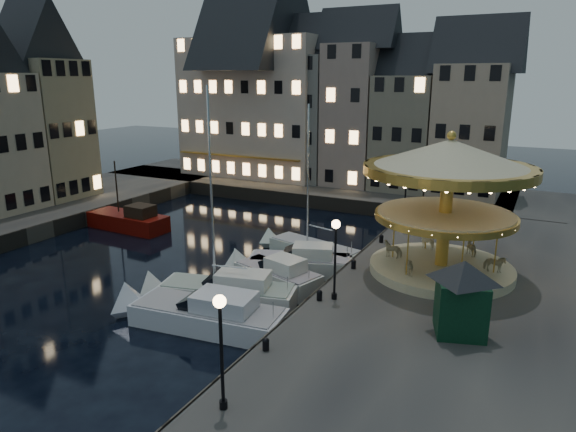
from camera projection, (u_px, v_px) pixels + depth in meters
The scene contains 29 objects.
ground at pixel (207, 302), 28.69m from camera, with size 160.00×160.00×0.00m, color black.
quay_east at pixel (486, 299), 27.55m from camera, with size 16.00×56.00×1.30m, color #474442.
quay_north at pixel (298, 186), 56.10m from camera, with size 44.00×12.00×1.30m, color #474442.
quaywall_e at pixel (346, 274), 31.05m from camera, with size 0.15×44.00×1.30m, color #47423A.
quaywall_n at pixel (289, 199), 50.07m from camera, with size 48.00×0.15×1.30m, color #47423A.
quaywall_w at pixel (24, 237), 38.13m from camera, with size 0.15×44.00×1.30m, color #47423A.
streetlamp_a at pixel (221, 336), 16.75m from camera, with size 0.44×0.44×4.17m.
streetlamp_b at pixel (335, 248), 25.34m from camera, with size 0.44×0.44×4.17m.
streetlamp_c at pixel (405, 194), 36.95m from camera, with size 0.44×0.44×4.17m.
bollard_a at pixel (266, 344), 21.08m from camera, with size 0.30×0.30×0.57m.
bollard_b at pixel (319, 295), 25.81m from camera, with size 0.30×0.30×0.57m.
bollard_c at pixel (354, 264), 30.11m from camera, with size 0.30×0.30×0.57m.
bollard_d at pixel (381, 238), 34.84m from camera, with size 0.30×0.30×0.57m.
townhouse_na at pixel (219, 115), 60.99m from camera, with size 5.50×8.00×12.80m.
townhouse_nb at pixel (258, 112), 58.47m from camera, with size 6.16×8.00×13.80m.
townhouse_nc at pixel (306, 109), 55.68m from camera, with size 6.82×8.00×14.80m.
townhouse_nd at pixel (356, 106), 53.03m from camera, with size 5.50×8.00×15.80m.
townhouse_ne at pixel (408, 123), 51.04m from camera, with size 6.16×8.00×12.80m.
townhouse_nf at pixel (472, 120), 48.26m from camera, with size 6.82×8.00×13.80m.
townhouse_wc at pixel (42, 118), 47.27m from camera, with size 8.80×5.50×14.20m.
hotel_corner at pixel (258, 99), 58.05m from camera, with size 17.60×9.00×16.80m.
motorboat_b at pixel (201, 314), 25.81m from camera, with size 8.95×3.54×2.15m.
motorboat_c at pixel (221, 292), 28.41m from camera, with size 8.59×4.00×11.40m.
motorboat_d at pixel (273, 274), 31.04m from camera, with size 6.64×3.75×2.15m.
motorboat_e at pixel (294, 264), 32.81m from camera, with size 7.54×4.42×2.15m.
motorboat_f at pixel (308, 251), 35.64m from camera, with size 7.81×3.78×10.38m.
red_fishing_boat at pixel (130, 221), 42.22m from camera, with size 7.12×2.72×5.81m.
carousel at pixel (448, 182), 28.14m from camera, with size 9.27×9.27×8.11m.
ticket_kiosk at pixel (463, 285), 22.01m from camera, with size 3.26×3.26×3.82m.
Camera 1 is at (16.03, -21.48, 12.21)m, focal length 32.00 mm.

